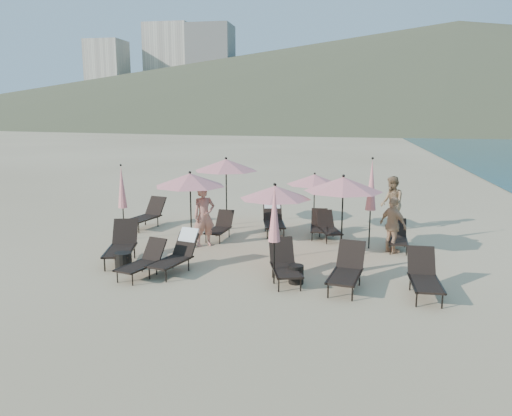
% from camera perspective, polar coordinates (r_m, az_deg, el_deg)
% --- Properties ---
extents(ground, '(800.00, 800.00, 0.00)m').
position_cam_1_polar(ground, '(12.76, 2.40, -7.98)').
color(ground, '#D6BA8C').
rests_on(ground, ground).
extents(volcanic_headland, '(690.00, 690.00, 55.00)m').
position_cam_1_polar(volcanic_headland, '(322.98, 23.77, 13.95)').
color(volcanic_headland, brown).
rests_on(volcanic_headland, ground).
extents(hotel_skyline, '(109.00, 82.00, 55.00)m').
position_cam_1_polar(hotel_skyline, '(299.45, -8.25, 14.60)').
color(hotel_skyline, beige).
rests_on(hotel_skyline, ground).
extents(lounger_0, '(1.15, 1.97, 1.07)m').
position_cam_1_polar(lounger_0, '(14.45, -15.10, -4.02)').
color(lounger_0, black).
rests_on(lounger_0, ground).
extents(lounger_1, '(0.96, 1.60, 0.87)m').
position_cam_1_polar(lounger_1, '(13.09, -12.78, -5.89)').
color(lounger_1, black).
rests_on(lounger_1, ground).
extents(lounger_2, '(1.02, 1.77, 1.04)m').
position_cam_1_polar(lounger_2, '(13.28, -9.02, -5.09)').
color(lounger_2, black).
rests_on(lounger_2, ground).
extents(lounger_3, '(1.07, 1.76, 0.95)m').
position_cam_1_polar(lounger_3, '(12.43, 3.29, -6.34)').
color(lounger_3, black).
rests_on(lounger_3, ground).
extents(lounger_4, '(0.93, 1.82, 1.00)m').
position_cam_1_polar(lounger_4, '(12.10, 10.34, -6.88)').
color(lounger_4, black).
rests_on(lounger_4, ground).
extents(lounger_5, '(0.67, 1.70, 0.97)m').
position_cam_1_polar(lounger_5, '(12.10, 18.68, -7.36)').
color(lounger_5, black).
rests_on(lounger_5, ground).
extents(lounger_6, '(1.10, 1.91, 1.03)m').
position_cam_1_polar(lounger_6, '(18.51, -12.39, -0.72)').
color(lounger_6, black).
rests_on(lounger_6, ground).
extents(lounger_7, '(0.70, 1.53, 0.85)m').
position_cam_1_polar(lounger_7, '(16.57, -4.12, -2.13)').
color(lounger_7, black).
rests_on(lounger_7, ground).
extents(lounger_8, '(1.05, 1.91, 1.13)m').
position_cam_1_polar(lounger_8, '(17.33, 2.00, -1.06)').
color(lounger_8, black).
rests_on(lounger_8, ground).
extents(lounger_9, '(0.65, 1.50, 0.85)m').
position_cam_1_polar(lounger_9, '(16.94, 7.25, -1.91)').
color(lounger_9, black).
rests_on(lounger_9, ground).
extents(lounger_10, '(0.98, 1.59, 0.85)m').
position_cam_1_polar(lounger_10, '(16.67, 8.28, -2.14)').
color(lounger_10, black).
rests_on(lounger_10, ground).
extents(lounger_11, '(0.61, 1.48, 0.84)m').
position_cam_1_polar(lounger_11, '(15.86, 15.89, -3.14)').
color(lounger_11, black).
rests_on(lounger_11, ground).
extents(umbrella_open_0, '(2.19, 2.19, 2.36)m').
position_cam_1_polar(umbrella_open_0, '(15.45, -7.55, 3.20)').
color(umbrella_open_0, black).
rests_on(umbrella_open_0, ground).
extents(umbrella_open_1, '(2.02, 2.02, 2.17)m').
position_cam_1_polar(umbrella_open_1, '(13.96, 2.21, 1.81)').
color(umbrella_open_1, black).
rests_on(umbrella_open_1, ground).
extents(umbrella_open_2, '(2.24, 2.24, 2.41)m').
position_cam_1_polar(umbrella_open_2, '(14.29, 9.94, 2.70)').
color(umbrella_open_2, black).
rests_on(umbrella_open_2, ground).
extents(umbrella_open_3, '(2.35, 2.35, 2.53)m').
position_cam_1_polar(umbrella_open_3, '(18.27, -3.44, 4.93)').
color(umbrella_open_3, black).
rests_on(umbrella_open_3, ground).
extents(umbrella_open_4, '(1.94, 1.94, 2.09)m').
position_cam_1_polar(umbrella_open_4, '(17.33, 6.71, 3.26)').
color(umbrella_open_4, black).
rests_on(umbrella_open_4, ground).
extents(umbrella_closed_0, '(0.29, 0.29, 2.49)m').
position_cam_1_polar(umbrella_closed_0, '(11.87, 2.12, -0.73)').
color(umbrella_closed_0, black).
rests_on(umbrella_closed_0, ground).
extents(umbrella_closed_1, '(0.33, 0.33, 2.82)m').
position_cam_1_polar(umbrella_closed_1, '(15.41, 13.05, 2.53)').
color(umbrella_closed_1, black).
rests_on(umbrella_closed_1, ground).
extents(umbrella_closed_2, '(0.29, 0.29, 2.49)m').
position_cam_1_polar(umbrella_closed_2, '(16.68, -15.08, 2.28)').
color(umbrella_closed_2, black).
rests_on(umbrella_closed_2, ground).
extents(side_table_0, '(0.45, 0.45, 0.49)m').
position_cam_1_polar(side_table_0, '(13.70, -14.92, -5.94)').
color(side_table_0, black).
rests_on(side_table_0, ground).
extents(side_table_1, '(0.37, 0.37, 0.46)m').
position_cam_1_polar(side_table_1, '(12.34, 4.60, -7.55)').
color(side_table_1, black).
rests_on(side_table_1, ground).
extents(beachgoer_a, '(0.83, 0.78, 1.90)m').
position_cam_1_polar(beachgoer_a, '(15.57, -5.95, -0.93)').
color(beachgoer_a, '#B57362').
rests_on(beachgoer_a, ground).
extents(beachgoer_b, '(0.88, 1.05, 1.92)m').
position_cam_1_polar(beachgoer_b, '(18.31, 15.25, 0.54)').
color(beachgoer_b, '#8F6C4A').
rests_on(beachgoer_b, ground).
extents(beachgoer_c, '(0.97, 1.01, 1.68)m').
position_cam_1_polar(beachgoer_c, '(15.30, 15.40, -1.89)').
color(beachgoer_c, tan).
rests_on(beachgoer_c, ground).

